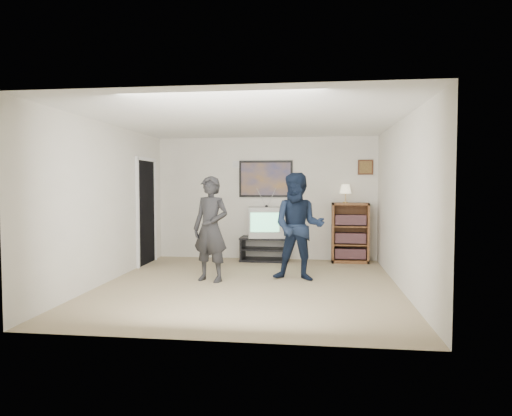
% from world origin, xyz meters
% --- Properties ---
extents(room_shell, '(4.51, 5.00, 2.51)m').
position_xyz_m(room_shell, '(0.00, 0.35, 1.25)').
color(room_shell, '#977F60').
rests_on(room_shell, ground).
extents(media_stand, '(0.97, 0.55, 0.48)m').
position_xyz_m(media_stand, '(0.01, 2.23, 0.24)').
color(media_stand, black).
rests_on(media_stand, room_shell).
extents(crt_television, '(0.79, 0.70, 0.60)m').
position_xyz_m(crt_television, '(0.04, 2.23, 0.78)').
color(crt_television, '#A1A29D').
rests_on(crt_television, media_stand).
extents(bookshelf, '(0.71, 0.41, 1.17)m').
position_xyz_m(bookshelf, '(1.69, 2.28, 0.59)').
color(bookshelf, '#58311A').
rests_on(bookshelf, room_shell).
extents(table_lamp, '(0.23, 0.23, 0.36)m').
position_xyz_m(table_lamp, '(1.60, 2.28, 1.36)').
color(table_lamp, '#FEF0C0').
rests_on(table_lamp, bookshelf).
extents(person_tall, '(0.71, 0.58, 1.67)m').
position_xyz_m(person_tall, '(-0.65, 0.23, 0.84)').
color(person_tall, black).
rests_on(person_tall, room_shell).
extents(person_short, '(0.91, 0.74, 1.73)m').
position_xyz_m(person_short, '(0.74, 0.46, 0.86)').
color(person_short, black).
rests_on(person_short, room_shell).
extents(controller_left, '(0.05, 0.13, 0.04)m').
position_xyz_m(controller_left, '(-0.69, 0.41, 1.24)').
color(controller_left, white).
rests_on(controller_left, person_tall).
extents(controller_right, '(0.05, 0.11, 0.03)m').
position_xyz_m(controller_right, '(0.76, 0.73, 0.99)').
color(controller_right, white).
rests_on(controller_right, person_short).
extents(poster, '(1.10, 0.03, 0.75)m').
position_xyz_m(poster, '(0.00, 2.48, 1.65)').
color(poster, black).
rests_on(poster, room_shell).
extents(air_vent, '(0.28, 0.02, 0.14)m').
position_xyz_m(air_vent, '(-0.55, 2.48, 1.95)').
color(air_vent, white).
rests_on(air_vent, room_shell).
extents(small_picture, '(0.30, 0.03, 0.30)m').
position_xyz_m(small_picture, '(2.00, 2.48, 1.88)').
color(small_picture, '#3F1E14').
rests_on(small_picture, room_shell).
extents(doorway, '(0.03, 0.85, 2.00)m').
position_xyz_m(doorway, '(-2.23, 1.60, 1.00)').
color(doorway, black).
rests_on(doorway, room_shell).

